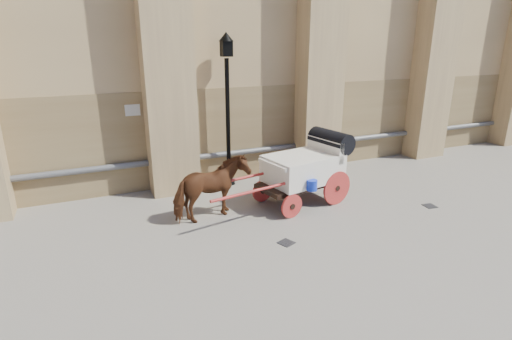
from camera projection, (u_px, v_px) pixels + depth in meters
name	position (u px, v px, depth m)	size (l,w,h in m)	color
ground	(251.00, 234.00, 9.53)	(90.00, 90.00, 0.00)	slate
horse	(211.00, 189.00, 10.10)	(0.89, 1.94, 1.64)	#563118
carriage	(307.00, 166.00, 11.18)	(4.63, 1.99, 1.96)	black
street_lamp	(228.00, 107.00, 12.10)	(0.43, 0.43, 4.64)	black
drain_grate_near	(286.00, 243.00, 9.12)	(0.32, 0.32, 0.01)	black
drain_grate_far	(430.00, 206.00, 11.13)	(0.32, 0.32, 0.01)	black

